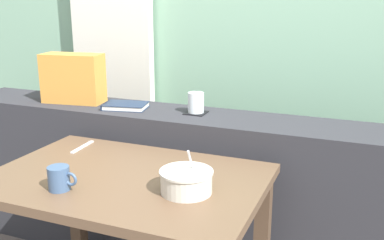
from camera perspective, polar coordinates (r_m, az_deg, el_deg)
name	(u,v)px	position (r m, az deg, el deg)	size (l,w,h in m)	color
curtain_left_panel	(111,14)	(2.91, -10.37, 13.21)	(0.56, 0.06, 2.50)	silver
dark_console_ledge	(202,192)	(2.27, 1.35, -9.26)	(2.80, 0.34, 0.81)	#2D2D33
breakfast_table	(127,204)	(1.75, -8.31, -10.64)	(1.03, 0.69, 0.70)	brown
coaster_square	(196,113)	(2.17, 0.50, 0.93)	(0.10, 0.10, 0.01)	black
juice_glass	(196,104)	(2.16, 0.50, 2.13)	(0.08, 0.08, 0.10)	white
closed_book	(125,106)	(2.29, -8.55, 1.81)	(0.24, 0.19, 0.03)	#1E2D47
throw_pillow	(73,78)	(2.46, -15.01, 5.19)	(0.32, 0.14, 0.26)	#D18938
soup_bowl	(186,182)	(1.54, -0.73, -7.90)	(0.19, 0.19, 0.16)	beige
fork_utensil	(82,147)	(2.05, -13.88, -3.36)	(0.02, 0.17, 0.01)	silver
ceramic_mug	(59,178)	(1.62, -16.64, -7.17)	(0.11, 0.08, 0.08)	#3D567A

